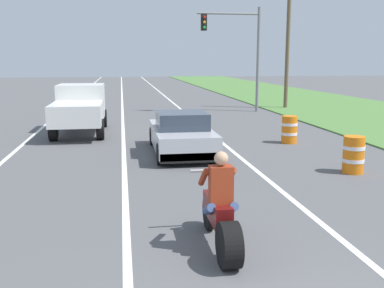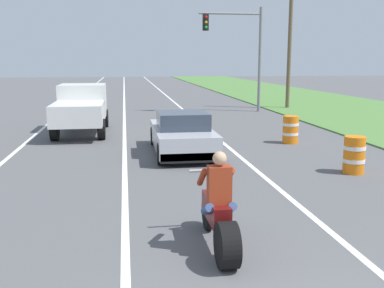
{
  "view_description": "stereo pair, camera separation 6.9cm",
  "coord_description": "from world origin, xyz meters",
  "px_view_note": "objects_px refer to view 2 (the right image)",
  "views": [
    {
      "loc": [
        -1.81,
        -3.39,
        2.99
      ],
      "look_at": [
        -0.16,
        7.1,
        1.0
      ],
      "focal_mm": 41.76,
      "sensor_mm": 36.0,
      "label": 1
    },
    {
      "loc": [
        -1.74,
        -3.4,
        2.99
      ],
      "look_at": [
        -0.16,
        7.1,
        1.0
      ],
      "focal_mm": 41.76,
      "sensor_mm": 36.0,
      "label": 2
    }
  ],
  "objects_px": {
    "motorcycle_with_rider": "(219,215)",
    "traffic_light_mast_near": "(242,44)",
    "sports_car_silver": "(182,134)",
    "construction_barrel_nearest": "(354,155)",
    "pickup_truck_left_lane_white": "(81,107)",
    "construction_barrel_mid": "(290,130)"
  },
  "relations": [
    {
      "from": "sports_car_silver",
      "to": "motorcycle_with_rider",
      "type": "bearing_deg",
      "value": -92.95
    },
    {
      "from": "traffic_light_mast_near",
      "to": "motorcycle_with_rider",
      "type": "bearing_deg",
      "value": -105.7
    },
    {
      "from": "sports_car_silver",
      "to": "pickup_truck_left_lane_white",
      "type": "relative_size",
      "value": 0.9
    },
    {
      "from": "motorcycle_with_rider",
      "to": "traffic_light_mast_near",
      "type": "height_order",
      "value": "traffic_light_mast_near"
    },
    {
      "from": "construction_barrel_nearest",
      "to": "construction_barrel_mid",
      "type": "distance_m",
      "value": 4.49
    },
    {
      "from": "construction_barrel_nearest",
      "to": "pickup_truck_left_lane_white",
      "type": "bearing_deg",
      "value": 134.67
    },
    {
      "from": "sports_car_silver",
      "to": "traffic_light_mast_near",
      "type": "distance_m",
      "value": 12.89
    },
    {
      "from": "pickup_truck_left_lane_white",
      "to": "construction_barrel_mid",
      "type": "distance_m",
      "value": 8.5
    },
    {
      "from": "pickup_truck_left_lane_white",
      "to": "construction_barrel_mid",
      "type": "height_order",
      "value": "pickup_truck_left_lane_white"
    },
    {
      "from": "traffic_light_mast_near",
      "to": "construction_barrel_mid",
      "type": "height_order",
      "value": "traffic_light_mast_near"
    },
    {
      "from": "construction_barrel_nearest",
      "to": "motorcycle_with_rider",
      "type": "bearing_deg",
      "value": -136.72
    },
    {
      "from": "construction_barrel_mid",
      "to": "motorcycle_with_rider",
      "type": "bearing_deg",
      "value": -117.18
    },
    {
      "from": "motorcycle_with_rider",
      "to": "sports_car_silver",
      "type": "distance_m",
      "value": 7.63
    },
    {
      "from": "traffic_light_mast_near",
      "to": "sports_car_silver",
      "type": "bearing_deg",
      "value": -113.47
    },
    {
      "from": "pickup_truck_left_lane_white",
      "to": "traffic_light_mast_near",
      "type": "xyz_separation_m",
      "value": [
        8.56,
        6.77,
        2.83
      ]
    },
    {
      "from": "traffic_light_mast_near",
      "to": "construction_barrel_nearest",
      "type": "height_order",
      "value": "traffic_light_mast_near"
    },
    {
      "from": "sports_car_silver",
      "to": "construction_barrel_mid",
      "type": "height_order",
      "value": "sports_car_silver"
    },
    {
      "from": "sports_car_silver",
      "to": "construction_barrel_nearest",
      "type": "relative_size",
      "value": 4.3
    },
    {
      "from": "sports_car_silver",
      "to": "construction_barrel_nearest",
      "type": "bearing_deg",
      "value": -37.71
    },
    {
      "from": "motorcycle_with_rider",
      "to": "pickup_truck_left_lane_white",
      "type": "distance_m",
      "value": 12.7
    },
    {
      "from": "pickup_truck_left_lane_white",
      "to": "construction_barrel_nearest",
      "type": "distance_m",
      "value": 11.16
    },
    {
      "from": "pickup_truck_left_lane_white",
      "to": "construction_barrel_mid",
      "type": "bearing_deg",
      "value": -23.87
    }
  ]
}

